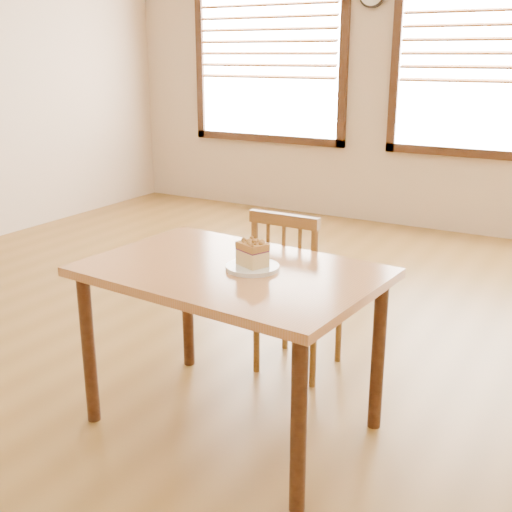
{
  "coord_description": "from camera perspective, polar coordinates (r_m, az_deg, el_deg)",
  "views": [
    {
      "loc": [
        1.45,
        -2.05,
        1.62
      ],
      "look_at": [
        0.15,
        0.19,
        0.8
      ],
      "focal_mm": 45.0,
      "sensor_mm": 36.0,
      "label": 1
    }
  ],
  "objects": [
    {
      "name": "window_right",
      "position": [
        6.13,
        20.37,
        18.3
      ],
      "size": [
        1.76,
        0.1,
        1.96
      ],
      "color": "white",
      "rests_on": "room_shell"
    },
    {
      "name": "window_left",
      "position": [
        6.89,
        1.08,
        19.12
      ],
      "size": [
        1.76,
        0.1,
        1.96
      ],
      "color": "white",
      "rests_on": "room_shell"
    },
    {
      "name": "cake_slice",
      "position": [
        2.68,
        -0.33,
        0.3
      ],
      "size": [
        0.15,
        0.13,
        0.12
      ],
      "rotation": [
        0.0,
        0.0,
        -0.39
      ],
      "color": "tan",
      "rests_on": "plate"
    },
    {
      "name": "plate",
      "position": [
        2.7,
        -0.32,
        -1.02
      ],
      "size": [
        0.23,
        0.23,
        0.02
      ],
      "color": "white",
      "rests_on": "cafe_table_main"
    },
    {
      "name": "ground",
      "position": [
        2.98,
        -4.53,
        -15.35
      ],
      "size": [
        8.0,
        8.0,
        0.0
      ],
      "primitive_type": "plane",
      "color": "brown"
    },
    {
      "name": "cafe_table_main",
      "position": [
        2.75,
        -2.22,
        -2.94
      ],
      "size": [
        1.29,
        0.91,
        0.75
      ],
      "rotation": [
        0.0,
        0.0,
        -0.07
      ],
      "color": "#B37545",
      "rests_on": "ground"
    },
    {
      "name": "cafe_chair_main",
      "position": [
        3.32,
        3.57,
        -3.02
      ],
      "size": [
        0.41,
        0.41,
        0.9
      ],
      "rotation": [
        0.0,
        0.0,
        3.14
      ],
      "color": "brown",
      "rests_on": "ground"
    }
  ]
}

